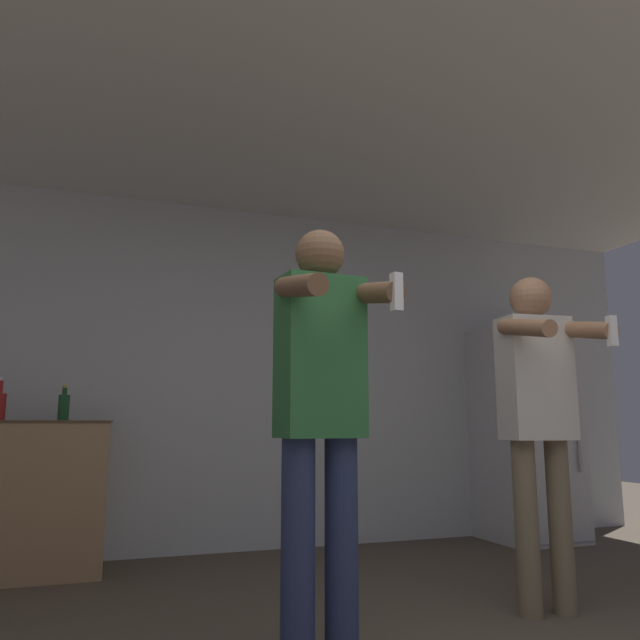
% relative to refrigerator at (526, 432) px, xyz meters
% --- Properties ---
extents(wall_back, '(7.00, 0.06, 2.55)m').
position_rel_refrigerator_xyz_m(wall_back, '(-2.23, 0.36, 0.43)').
color(wall_back, '#B2B7BC').
rests_on(wall_back, ground_plane).
extents(ceiling_slab, '(7.00, 3.70, 0.05)m').
position_rel_refrigerator_xyz_m(ceiling_slab, '(-2.23, -1.26, 1.73)').
color(ceiling_slab, silver).
rests_on(ceiling_slab, wall_back).
extents(refrigerator, '(0.67, 0.69, 1.68)m').
position_rel_refrigerator_xyz_m(refrigerator, '(0.00, 0.00, 0.00)').
color(refrigerator, silver).
rests_on(refrigerator, ground_plane).
extents(bottle_dark_rum, '(0.07, 0.07, 0.23)m').
position_rel_refrigerator_xyz_m(bottle_dark_rum, '(-3.49, 0.01, 0.18)').
color(bottle_dark_rum, '#194723').
rests_on(bottle_dark_rum, counter).
extents(person_woman_foreground, '(0.42, 0.47, 1.68)m').
position_rel_refrigerator_xyz_m(person_woman_foreground, '(-2.46, -1.97, 0.13)').
color(person_woman_foreground, navy).
rests_on(person_woman_foreground, ground_plane).
extents(person_man_side, '(0.44, 0.54, 1.65)m').
position_rel_refrigerator_xyz_m(person_man_side, '(-1.20, -1.67, 0.16)').
color(person_man_side, '#75664C').
rests_on(person_man_side, ground_plane).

